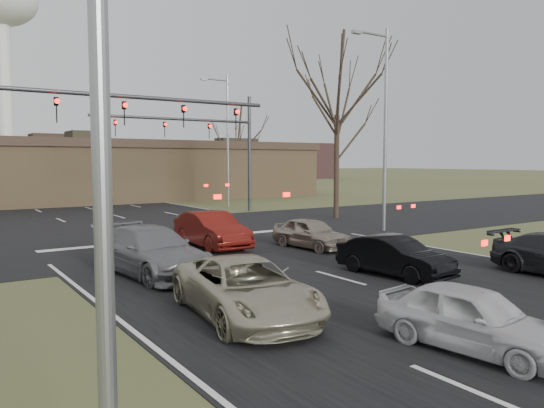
{
  "coord_description": "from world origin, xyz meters",
  "views": [
    {
      "loc": [
        -10.4,
        -8.9,
        3.54
      ],
      "look_at": [
        0.02,
        6.7,
        2.0
      ],
      "focal_mm": 35.0,
      "sensor_mm": 36.0,
      "label": 1
    }
  ],
  "objects_px": {
    "streetlight_right_near": "(383,119)",
    "car_white_sedan": "(472,318)",
    "mast_arm_near": "(73,122)",
    "car_grey_ahead": "(151,251)",
    "car_black_hatch": "(394,256)",
    "car_red_ahead": "(212,230)",
    "car_silver_ahead": "(311,233)",
    "car_silver_suv": "(245,288)",
    "building": "(90,171)",
    "mast_arm_far": "(213,139)",
    "water_tower": "(1,11)",
    "streetlight_right_far": "(226,134)"
  },
  "relations": [
    {
      "from": "streetlight_right_near",
      "to": "car_white_sedan",
      "type": "xyz_separation_m",
      "value": [
        -10.77,
        -12.96,
        -4.96
      ]
    },
    {
      "from": "car_red_ahead",
      "to": "building",
      "type": "bearing_deg",
      "value": 86.04
    },
    {
      "from": "car_silver_suv",
      "to": "car_white_sedan",
      "type": "height_order",
      "value": "car_silver_suv"
    },
    {
      "from": "mast_arm_near",
      "to": "streetlight_right_far",
      "type": "relative_size",
      "value": 1.21
    },
    {
      "from": "car_silver_ahead",
      "to": "mast_arm_far",
      "type": "bearing_deg",
      "value": 72.27
    },
    {
      "from": "mast_arm_far",
      "to": "car_black_hatch",
      "type": "bearing_deg",
      "value": -102.42
    },
    {
      "from": "car_black_hatch",
      "to": "car_red_ahead",
      "type": "bearing_deg",
      "value": 99.48
    },
    {
      "from": "car_black_hatch",
      "to": "car_silver_ahead",
      "type": "relative_size",
      "value": 1.03
    },
    {
      "from": "mast_arm_far",
      "to": "car_silver_ahead",
      "type": "relative_size",
      "value": 3.06
    },
    {
      "from": "mast_arm_near",
      "to": "car_black_hatch",
      "type": "xyz_separation_m",
      "value": [
        6.87,
        -10.64,
        -4.46
      ]
    },
    {
      "from": "car_silver_suv",
      "to": "car_silver_ahead",
      "type": "bearing_deg",
      "value": 50.95
    },
    {
      "from": "building",
      "to": "car_grey_ahead",
      "type": "relative_size",
      "value": 8.25
    },
    {
      "from": "car_white_sedan",
      "to": "car_silver_ahead",
      "type": "height_order",
      "value": "car_white_sedan"
    },
    {
      "from": "water_tower",
      "to": "streetlight_right_near",
      "type": "distance_m",
      "value": 114.02
    },
    {
      "from": "mast_arm_far",
      "to": "car_red_ahead",
      "type": "relative_size",
      "value": 2.51
    },
    {
      "from": "water_tower",
      "to": "mast_arm_far",
      "type": "distance_m",
      "value": 101.67
    },
    {
      "from": "streetlight_right_near",
      "to": "streetlight_right_far",
      "type": "xyz_separation_m",
      "value": [
        0.5,
        17.0,
        0.0
      ]
    },
    {
      "from": "car_silver_suv",
      "to": "car_red_ahead",
      "type": "height_order",
      "value": "car_red_ahead"
    },
    {
      "from": "building",
      "to": "car_black_hatch",
      "type": "xyz_separation_m",
      "value": [
        -0.36,
        -35.64,
        -2.05
      ]
    },
    {
      "from": "mast_arm_near",
      "to": "car_grey_ahead",
      "type": "distance_m",
      "value": 7.69
    },
    {
      "from": "building",
      "to": "car_white_sedan",
      "type": "xyz_separation_m",
      "value": [
        -3.95,
        -40.96,
        -2.04
      ]
    },
    {
      "from": "streetlight_right_near",
      "to": "car_silver_ahead",
      "type": "xyz_separation_m",
      "value": [
        -6.13,
        -2.14,
        -4.97
      ]
    },
    {
      "from": "water_tower",
      "to": "car_silver_suv",
      "type": "relative_size",
      "value": 9.26
    },
    {
      "from": "streetlight_right_far",
      "to": "car_silver_suv",
      "type": "relative_size",
      "value": 2.08
    },
    {
      "from": "streetlight_right_near",
      "to": "car_black_hatch",
      "type": "distance_m",
      "value": 11.61
    },
    {
      "from": "streetlight_right_far",
      "to": "car_red_ahead",
      "type": "bearing_deg",
      "value": -120.55
    },
    {
      "from": "mast_arm_near",
      "to": "car_silver_ahead",
      "type": "bearing_deg",
      "value": -33.0
    },
    {
      "from": "car_red_ahead",
      "to": "streetlight_right_near",
      "type": "bearing_deg",
      "value": -0.33
    },
    {
      "from": "mast_arm_far",
      "to": "streetlight_right_near",
      "type": "distance_m",
      "value": 13.28
    },
    {
      "from": "streetlight_right_far",
      "to": "car_white_sedan",
      "type": "height_order",
      "value": "streetlight_right_far"
    },
    {
      "from": "car_silver_suv",
      "to": "mast_arm_far",
      "type": "bearing_deg",
      "value": 71.79
    },
    {
      "from": "streetlight_right_near",
      "to": "car_red_ahead",
      "type": "xyz_separation_m",
      "value": [
        -9.38,
        0.27,
        -4.86
      ]
    },
    {
      "from": "streetlight_right_far",
      "to": "car_silver_ahead",
      "type": "relative_size",
      "value": 2.75
    },
    {
      "from": "mast_arm_near",
      "to": "car_grey_ahead",
      "type": "bearing_deg",
      "value": -83.44
    },
    {
      "from": "streetlight_right_near",
      "to": "car_silver_suv",
      "type": "relative_size",
      "value": 2.08
    },
    {
      "from": "streetlight_right_far",
      "to": "car_silver_ahead",
      "type": "xyz_separation_m",
      "value": [
        -6.63,
        -19.14,
        -4.97
      ]
    },
    {
      "from": "mast_arm_near",
      "to": "mast_arm_far",
      "type": "distance_m",
      "value": 15.17
    },
    {
      "from": "car_grey_ahead",
      "to": "car_silver_ahead",
      "type": "distance_m",
      "value": 7.29
    },
    {
      "from": "car_white_sedan",
      "to": "mast_arm_near",
      "type": "bearing_deg",
      "value": 93.73
    },
    {
      "from": "car_white_sedan",
      "to": "car_red_ahead",
      "type": "relative_size",
      "value": 0.83
    },
    {
      "from": "mast_arm_near",
      "to": "streetlight_right_far",
      "type": "xyz_separation_m",
      "value": [
        14.55,
        14.0,
        0.51
      ]
    },
    {
      "from": "mast_arm_near",
      "to": "mast_arm_far",
      "type": "height_order",
      "value": "same"
    },
    {
      "from": "water_tower",
      "to": "streetlight_right_near",
      "type": "relative_size",
      "value": 4.45
    },
    {
      "from": "water_tower",
      "to": "car_white_sedan",
      "type": "distance_m",
      "value": 128.05
    },
    {
      "from": "building",
      "to": "car_silver_ahead",
      "type": "bearing_deg",
      "value": -88.69
    },
    {
      "from": "building",
      "to": "car_black_hatch",
      "type": "distance_m",
      "value": 35.71
    },
    {
      "from": "car_black_hatch",
      "to": "car_red_ahead",
      "type": "distance_m",
      "value": 8.21
    },
    {
      "from": "water_tower",
      "to": "car_silver_ahead",
      "type": "relative_size",
      "value": 12.23
    },
    {
      "from": "car_white_sedan",
      "to": "car_red_ahead",
      "type": "bearing_deg",
      "value": 76.1
    },
    {
      "from": "streetlight_right_near",
      "to": "car_grey_ahead",
      "type": "distance_m",
      "value": 14.56
    }
  ]
}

